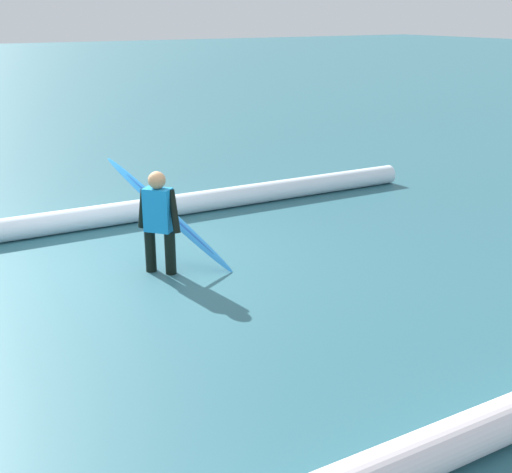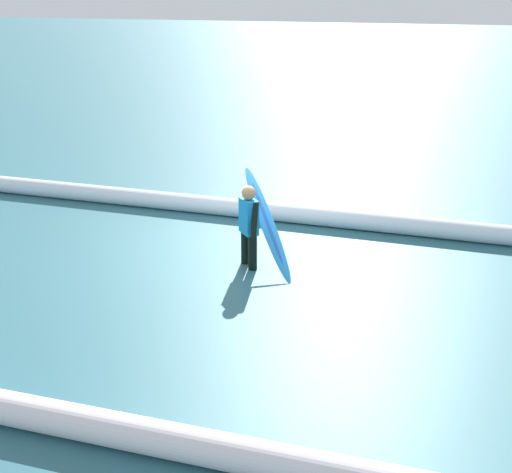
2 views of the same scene
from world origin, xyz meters
The scene contains 5 objects.
ground_plane centered at (0.00, 0.00, 0.00)m, with size 131.14×131.14×0.00m, color #2D6370.
surfer centered at (-0.41, 0.69, 0.73)m, with size 0.37×0.56×1.33m.
surfboard centered at (-0.65, 0.48, 0.68)m, with size 1.30×1.55×1.39m.
wave_crest_foreground centered at (2.83, -1.64, 0.17)m, with size 0.35×0.35×17.85m, color white.
wave_crest_midground centered at (0.31, 5.30, 0.17)m, with size 0.35×0.35×14.95m, color white.
Camera 2 is at (-3.29, 10.24, 4.27)m, focal length 47.79 mm.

